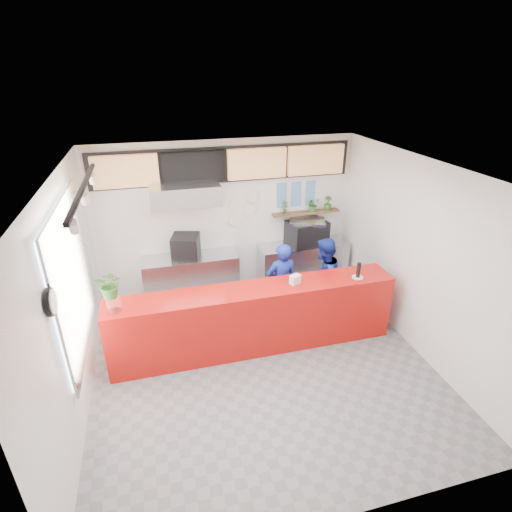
{
  "coord_description": "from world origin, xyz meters",
  "views": [
    {
      "loc": [
        -1.35,
        -4.7,
        4.18
      ],
      "look_at": [
        0.1,
        0.7,
        1.5
      ],
      "focal_mm": 28.0,
      "sensor_mm": 36.0,
      "label": 1
    }
  ],
  "objects_px": {
    "espresso_machine": "(307,233)",
    "service_counter": "(255,318)",
    "pepper_mill": "(359,270)",
    "staff_right": "(323,279)",
    "panini_oven": "(186,247)",
    "staff_center": "(281,284)"
  },
  "relations": [
    {
      "from": "espresso_machine",
      "to": "staff_right",
      "type": "height_order",
      "value": "staff_right"
    },
    {
      "from": "espresso_machine",
      "to": "service_counter",
      "type": "bearing_deg",
      "value": -141.03
    },
    {
      "from": "espresso_machine",
      "to": "staff_right",
      "type": "xyz_separation_m",
      "value": [
        -0.15,
        -1.21,
        -0.39
      ]
    },
    {
      "from": "staff_center",
      "to": "pepper_mill",
      "type": "xyz_separation_m",
      "value": [
        1.05,
        -0.7,
        0.48
      ]
    },
    {
      "from": "staff_right",
      "to": "staff_center",
      "type": "bearing_deg",
      "value": -38.01
    },
    {
      "from": "service_counter",
      "to": "staff_right",
      "type": "relative_size",
      "value": 2.98
    },
    {
      "from": "panini_oven",
      "to": "staff_right",
      "type": "bearing_deg",
      "value": -13.1
    },
    {
      "from": "panini_oven",
      "to": "staff_center",
      "type": "bearing_deg",
      "value": -23.61
    },
    {
      "from": "panini_oven",
      "to": "service_counter",
      "type": "bearing_deg",
      "value": -49.62
    },
    {
      "from": "pepper_mill",
      "to": "espresso_machine",
      "type": "bearing_deg",
      "value": 93.83
    },
    {
      "from": "pepper_mill",
      "to": "panini_oven",
      "type": "bearing_deg",
      "value": 143.29
    },
    {
      "from": "service_counter",
      "to": "staff_right",
      "type": "height_order",
      "value": "staff_right"
    },
    {
      "from": "espresso_machine",
      "to": "staff_center",
      "type": "height_order",
      "value": "staff_center"
    },
    {
      "from": "espresso_machine",
      "to": "staff_right",
      "type": "relative_size",
      "value": 0.5
    },
    {
      "from": "service_counter",
      "to": "staff_center",
      "type": "xyz_separation_m",
      "value": [
        0.64,
        0.61,
        0.21
      ]
    },
    {
      "from": "service_counter",
      "to": "pepper_mill",
      "type": "xyz_separation_m",
      "value": [
        1.68,
        -0.09,
        0.69
      ]
    },
    {
      "from": "service_counter",
      "to": "staff_center",
      "type": "distance_m",
      "value": 0.91
    },
    {
      "from": "staff_right",
      "to": "pepper_mill",
      "type": "distance_m",
      "value": 0.89
    },
    {
      "from": "service_counter",
      "to": "espresso_machine",
      "type": "height_order",
      "value": "espresso_machine"
    },
    {
      "from": "service_counter",
      "to": "espresso_machine",
      "type": "relative_size",
      "value": 5.97
    },
    {
      "from": "panini_oven",
      "to": "staff_center",
      "type": "height_order",
      "value": "staff_center"
    },
    {
      "from": "espresso_machine",
      "to": "pepper_mill",
      "type": "relative_size",
      "value": 3.02
    }
  ]
}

